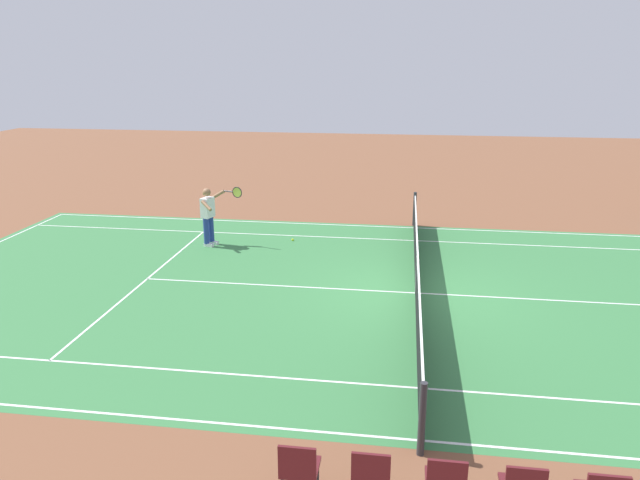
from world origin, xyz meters
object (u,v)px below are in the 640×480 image
object	(u,v)px
tennis_ball	(293,240)
spectator_chair_4	(299,468)
tennis_player_near	(209,214)
spectator_chair_3	(371,474)
tennis_net	(417,273)

from	to	relation	value
tennis_ball	spectator_chair_4	xyz separation A→B (m)	(-2.08, 10.55, 0.49)
tennis_player_near	spectator_chair_3	bearing A→B (deg)	117.70
tennis_player_near	tennis_ball	distance (m)	2.52
spectator_chair_3	spectator_chair_4	bearing A→B (deg)	0.00
tennis_ball	spectator_chair_3	xyz separation A→B (m)	(-2.91, 10.55, 0.49)
spectator_chair_3	spectator_chair_4	distance (m)	0.84
spectator_chair_4	tennis_player_near	bearing A→B (deg)	-66.27
spectator_chair_3	tennis_player_near	bearing A→B (deg)	-62.30
tennis_net	tennis_ball	world-z (taller)	tennis_net
tennis_net	tennis_ball	bearing A→B (deg)	-45.67
tennis_player_near	spectator_chair_4	distance (m)	10.72
tennis_net	tennis_ball	xyz separation A→B (m)	(3.51, -3.60, -0.46)
tennis_player_near	spectator_chair_4	world-z (taller)	tennis_player_near
tennis_ball	spectator_chair_3	distance (m)	10.96
tennis_player_near	spectator_chair_3	world-z (taller)	tennis_player_near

